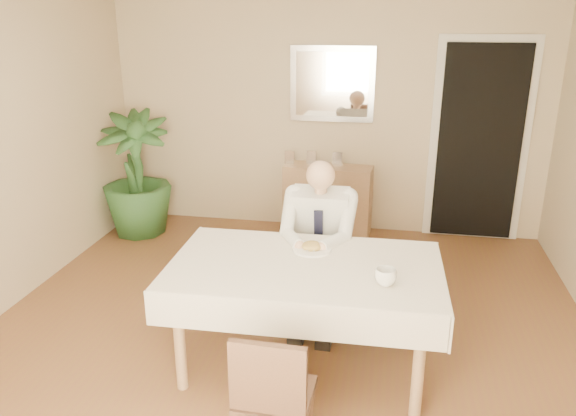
% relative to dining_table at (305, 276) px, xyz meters
% --- Properties ---
extents(room, '(5.00, 5.02, 2.60)m').
position_rel_dining_table_xyz_m(room, '(-0.20, 0.12, 0.63)').
color(room, brown).
rests_on(room, ground).
extents(doorway, '(0.96, 0.07, 2.10)m').
position_rel_dining_table_xyz_m(doorway, '(1.35, 2.59, 0.33)').
color(doorway, silver).
rests_on(doorway, ground).
extents(mirror, '(0.86, 0.04, 0.76)m').
position_rel_dining_table_xyz_m(mirror, '(-0.14, 2.59, 0.88)').
color(mirror, silver).
rests_on(mirror, room).
extents(dining_table, '(1.74, 1.05, 0.75)m').
position_rel_dining_table_xyz_m(dining_table, '(0.00, 0.00, 0.00)').
color(dining_table, '#A07850').
rests_on(dining_table, ground).
extents(chair_far, '(0.45, 0.45, 0.91)m').
position_rel_dining_table_xyz_m(chair_far, '(-0.00, 0.88, -0.16)').
color(chair_far, '#442B1D').
rests_on(chair_far, ground).
extents(chair_near, '(0.39, 0.39, 0.80)m').
position_rel_dining_table_xyz_m(chair_near, '(-0.02, -0.89, -0.22)').
color(chair_near, '#442B1D').
rests_on(chair_near, ground).
extents(seated_man, '(0.48, 0.72, 1.24)m').
position_rel_dining_table_xyz_m(seated_man, '(-0.00, 0.59, 0.02)').
color(seated_man, silver).
rests_on(seated_man, ground).
extents(plate, '(0.26, 0.26, 0.02)m').
position_rel_dining_table_xyz_m(plate, '(0.01, 0.22, 0.09)').
color(plate, white).
rests_on(plate, dining_table).
extents(food, '(0.14, 0.14, 0.06)m').
position_rel_dining_table_xyz_m(food, '(0.01, 0.22, 0.11)').
color(food, olive).
rests_on(food, dining_table).
extents(knife, '(0.01, 0.13, 0.01)m').
position_rel_dining_table_xyz_m(knife, '(0.05, 0.16, 0.11)').
color(knife, silver).
rests_on(knife, dining_table).
extents(fork, '(0.01, 0.13, 0.01)m').
position_rel_dining_table_xyz_m(fork, '(-0.03, 0.16, 0.11)').
color(fork, silver).
rests_on(fork, dining_table).
extents(coffee_mug, '(0.16, 0.16, 0.10)m').
position_rel_dining_table_xyz_m(coffee_mug, '(0.50, -0.19, 0.14)').
color(coffee_mug, white).
rests_on(coffee_mug, dining_table).
extents(sideboard, '(0.94, 0.39, 0.73)m').
position_rel_dining_table_xyz_m(sideboard, '(-0.14, 2.44, -0.30)').
color(sideboard, '#A07850').
rests_on(sideboard, ground).
extents(photo_frame_left, '(0.10, 0.02, 0.14)m').
position_rel_dining_table_xyz_m(photo_frame_left, '(-0.55, 2.45, 0.13)').
color(photo_frame_left, silver).
rests_on(photo_frame_left, sideboard).
extents(photo_frame_center, '(0.10, 0.02, 0.14)m').
position_rel_dining_table_xyz_m(photo_frame_center, '(-0.33, 2.51, 0.13)').
color(photo_frame_center, silver).
rests_on(photo_frame_center, sideboard).
extents(photo_frame_right, '(0.10, 0.02, 0.14)m').
position_rel_dining_table_xyz_m(photo_frame_right, '(-0.05, 2.50, 0.13)').
color(photo_frame_right, silver).
rests_on(photo_frame_right, sideboard).
extents(potted_palm, '(0.91, 0.91, 1.30)m').
position_rel_dining_table_xyz_m(potted_palm, '(-2.11, 2.06, -0.02)').
color(potted_palm, '#275123').
rests_on(potted_palm, ground).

